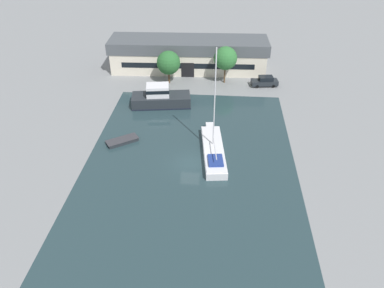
{
  "coord_description": "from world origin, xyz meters",
  "views": [
    {
      "loc": [
        3.35,
        -38.28,
        28.87
      ],
      "look_at": [
        0.0,
        2.95,
        1.0
      ],
      "focal_mm": 35.0,
      "sensor_mm": 36.0,
      "label": 1
    }
  ],
  "objects_px": {
    "parked_car": "(265,81)",
    "quay_tree_near_building": "(169,63)",
    "sailboat_moored": "(213,150)",
    "small_dinghy": "(122,141)",
    "motor_cruiser": "(160,98)",
    "warehouse_building": "(189,54)",
    "quay_tree_by_water": "(225,58)"
  },
  "relations": [
    {
      "from": "parked_car",
      "to": "quay_tree_near_building",
      "type": "bearing_deg",
      "value": 82.95
    },
    {
      "from": "sailboat_moored",
      "to": "small_dinghy",
      "type": "xyz_separation_m",
      "value": [
        -12.68,
        1.66,
        -0.36
      ]
    },
    {
      "from": "quay_tree_near_building",
      "to": "motor_cruiser",
      "type": "distance_m",
      "value": 9.03
    },
    {
      "from": "parked_car",
      "to": "motor_cruiser",
      "type": "xyz_separation_m",
      "value": [
        -17.48,
        -8.79,
        0.41
      ]
    },
    {
      "from": "small_dinghy",
      "to": "motor_cruiser",
      "type": "bearing_deg",
      "value": -52.23
    },
    {
      "from": "warehouse_building",
      "to": "quay_tree_near_building",
      "type": "relative_size",
      "value": 5.06
    },
    {
      "from": "parked_car",
      "to": "sailboat_moored",
      "type": "bearing_deg",
      "value": 151.29
    },
    {
      "from": "warehouse_building",
      "to": "parked_car",
      "type": "xyz_separation_m",
      "value": [
        14.23,
        -6.42,
        -2.18
      ]
    },
    {
      "from": "quay_tree_near_building",
      "to": "small_dinghy",
      "type": "distance_m",
      "value": 20.71
    },
    {
      "from": "warehouse_building",
      "to": "motor_cruiser",
      "type": "bearing_deg",
      "value": -104.22
    },
    {
      "from": "warehouse_building",
      "to": "motor_cruiser",
      "type": "distance_m",
      "value": 15.66
    },
    {
      "from": "quay_tree_near_building",
      "to": "sailboat_moored",
      "type": "relative_size",
      "value": 0.42
    },
    {
      "from": "quay_tree_by_water",
      "to": "small_dinghy",
      "type": "xyz_separation_m",
      "value": [
        -13.94,
        -21.02,
        -4.35
      ]
    },
    {
      "from": "sailboat_moored",
      "to": "quay_tree_by_water",
      "type": "bearing_deg",
      "value": 80.21
    },
    {
      "from": "warehouse_building",
      "to": "quay_tree_near_building",
      "type": "distance_m",
      "value": 7.26
    },
    {
      "from": "quay_tree_by_water",
      "to": "motor_cruiser",
      "type": "distance_m",
      "value": 14.48
    },
    {
      "from": "sailboat_moored",
      "to": "motor_cruiser",
      "type": "relative_size",
      "value": 1.45
    },
    {
      "from": "quay_tree_by_water",
      "to": "quay_tree_near_building",
      "type": "bearing_deg",
      "value": -174.33
    },
    {
      "from": "quay_tree_near_building",
      "to": "warehouse_building",
      "type": "bearing_deg",
      "value": 65.49
    },
    {
      "from": "warehouse_building",
      "to": "sailboat_moored",
      "type": "height_order",
      "value": "sailboat_moored"
    },
    {
      "from": "warehouse_building",
      "to": "quay_tree_by_water",
      "type": "bearing_deg",
      "value": -40.57
    },
    {
      "from": "warehouse_building",
      "to": "sailboat_moored",
      "type": "xyz_separation_m",
      "value": [
        5.77,
        -28.24,
        -2.43
      ]
    },
    {
      "from": "sailboat_moored",
      "to": "quay_tree_near_building",
      "type": "bearing_deg",
      "value": 105.38
    },
    {
      "from": "parked_car",
      "to": "small_dinghy",
      "type": "relative_size",
      "value": 1.06
    },
    {
      "from": "quay_tree_by_water",
      "to": "motor_cruiser",
      "type": "relative_size",
      "value": 0.68
    },
    {
      "from": "quay_tree_by_water",
      "to": "parked_car",
      "type": "xyz_separation_m",
      "value": [
        7.21,
        -0.85,
        -3.74
      ]
    },
    {
      "from": "small_dinghy",
      "to": "warehouse_building",
      "type": "bearing_deg",
      "value": -48.95
    },
    {
      "from": "parked_car",
      "to": "warehouse_building",
      "type": "bearing_deg",
      "value": 58.19
    },
    {
      "from": "quay_tree_near_building",
      "to": "parked_car",
      "type": "height_order",
      "value": "quay_tree_near_building"
    },
    {
      "from": "warehouse_building",
      "to": "parked_car",
      "type": "bearing_deg",
      "value": -26.45
    },
    {
      "from": "parked_car",
      "to": "small_dinghy",
      "type": "xyz_separation_m",
      "value": [
        -21.14,
        -20.16,
        -0.61
      ]
    },
    {
      "from": "quay_tree_near_building",
      "to": "motor_cruiser",
      "type": "relative_size",
      "value": 0.6
    }
  ]
}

